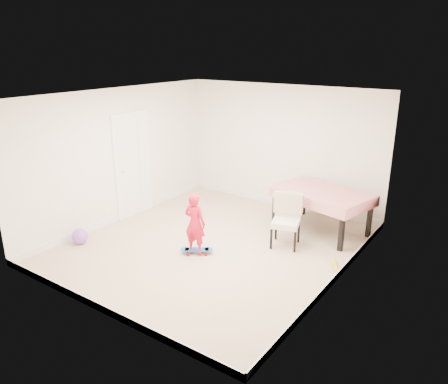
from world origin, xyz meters
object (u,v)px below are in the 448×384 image
Objects in this scene: skateboard at (197,251)px; child at (195,225)px; dining_table at (321,211)px; dining_chair at (286,221)px; balloon at (80,236)px.

child is (-0.02, -0.02, 0.48)m from skateboard.
dining_chair is at bearing -90.36° from dining_table.
balloon is (-1.94, -0.87, 0.10)m from skateboard.
balloon is at bearing 16.47° from child.
dining_table is 3.08× the size of skateboard.
skateboard is (-1.32, -2.09, -0.36)m from dining_table.
dining_table is 2.50m from skateboard.
dining_chair is 1.59m from child.
child is (-1.33, -2.11, 0.12)m from dining_table.
skateboard is (-1.08, -1.13, -0.42)m from dining_chair.
dining_chair is at bearing 10.62° from skateboard.
child is 3.71× the size of balloon.
balloon is at bearing -163.22° from dining_chair.
child is at bearing 23.98° from balloon.
dining_chair is at bearing 33.60° from balloon.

